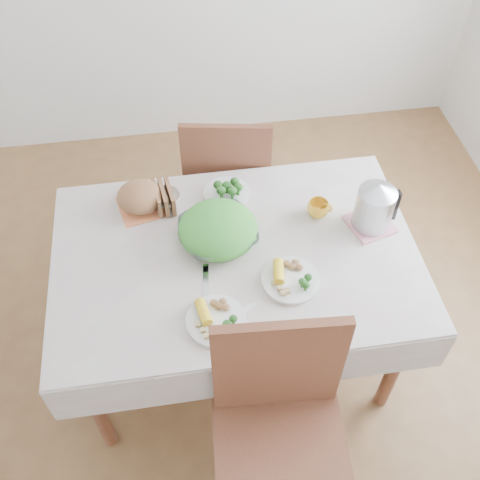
{
  "coord_description": "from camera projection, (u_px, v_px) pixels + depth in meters",
  "views": [
    {
      "loc": [
        -0.2,
        -1.44,
        2.55
      ],
      "look_at": [
        0.02,
        0.02,
        0.82
      ],
      "focal_mm": 42.0,
      "sensor_mm": 36.0,
      "label": 1
    }
  ],
  "objects": [
    {
      "name": "electric_kettle",
      "position": [
        375.0,
        206.0,
        2.31
      ],
      "size": [
        0.21,
        0.21,
        0.22
      ],
      "primitive_type": "cylinder",
      "rotation": [
        0.0,
        0.0,
        -0.36
      ],
      "color": "#B2B5BA",
      "rests_on": "pink_tray"
    },
    {
      "name": "fork_right",
      "position": [
        293.0,
        283.0,
        2.2
      ],
      "size": [
        0.11,
        0.16,
        0.0
      ],
      "primitive_type": "cube",
      "rotation": [
        0.0,
        0.0,
        -0.56
      ],
      "color": "silver",
      "rests_on": "tablecloth"
    },
    {
      "name": "dinner_plate_left",
      "position": [
        216.0,
        321.0,
        2.08
      ],
      "size": [
        0.26,
        0.26,
        0.02
      ],
      "primitive_type": "cylinder",
      "rotation": [
        0.0,
        0.0,
        -0.16
      ],
      "color": "white",
      "rests_on": "tablecloth"
    },
    {
      "name": "napkin",
      "position": [
        142.0,
        207.0,
        2.47
      ],
      "size": [
        0.23,
        0.23,
        0.0
      ],
      "primitive_type": "cube",
      "rotation": [
        0.0,
        0.0,
        0.23
      ],
      "color": "#FD8B50",
      "rests_on": "tablecloth"
    },
    {
      "name": "dining_table",
      "position": [
        236.0,
        306.0,
        2.6
      ],
      "size": [
        1.4,
        0.9,
        0.75
      ],
      "primitive_type": "cube",
      "color": "brown",
      "rests_on": "floor"
    },
    {
      "name": "knife",
      "position": [
        236.0,
        316.0,
        2.11
      ],
      "size": [
        0.17,
        0.11,
        0.0
      ],
      "primitive_type": "cube",
      "rotation": [
        0.0,
        0.0,
        2.07
      ],
      "color": "silver",
      "rests_on": "tablecloth"
    },
    {
      "name": "pink_tray",
      "position": [
        370.0,
        224.0,
        2.4
      ],
      "size": [
        0.22,
        0.22,
        0.01
      ],
      "primitive_type": "cube",
      "rotation": [
        0.0,
        0.0,
        0.28
      ],
      "color": "pink",
      "rests_on": "tablecloth"
    },
    {
      "name": "tablecloth",
      "position": [
        236.0,
        254.0,
        2.31
      ],
      "size": [
        1.5,
        1.0,
        0.01
      ],
      "primitive_type": "cube",
      "color": "beige",
      "rests_on": "dining_table"
    },
    {
      "name": "dinner_plate_right",
      "position": [
        290.0,
        280.0,
        2.2
      ],
      "size": [
        0.31,
        0.31,
        0.02
      ],
      "primitive_type": "cylinder",
      "rotation": [
        0.0,
        0.0,
        -0.51
      ],
      "color": "white",
      "rests_on": "tablecloth"
    },
    {
      "name": "broccoli_plate",
      "position": [
        227.0,
        194.0,
        2.52
      ],
      "size": [
        0.26,
        0.26,
        0.02
      ],
      "primitive_type": "cylinder",
      "rotation": [
        0.0,
        0.0,
        0.22
      ],
      "color": "beige",
      "rests_on": "tablecloth"
    },
    {
      "name": "bread_loaf",
      "position": [
        140.0,
        198.0,
        2.43
      ],
      "size": [
        0.25,
        0.24,
        0.12
      ],
      "primitive_type": "ellipsoid",
      "rotation": [
        0.0,
        0.0,
        -0.29
      ],
      "color": "brown",
      "rests_on": "napkin"
    },
    {
      "name": "floor",
      "position": [
        237.0,
        347.0,
        2.88
      ],
      "size": [
        3.6,
        3.6,
        0.0
      ],
      "primitive_type": "plane",
      "color": "brown",
      "rests_on": "ground"
    },
    {
      "name": "salad_bowl",
      "position": [
        218.0,
        233.0,
        2.33
      ],
      "size": [
        0.37,
        0.37,
        0.08
      ],
      "primitive_type": "imported",
      "rotation": [
        0.0,
        0.0,
        0.24
      ],
      "color": "white",
      "rests_on": "tablecloth"
    },
    {
      "name": "yellow_mug",
      "position": [
        318.0,
        209.0,
        2.42
      ],
      "size": [
        0.12,
        0.12,
        0.07
      ],
      "primitive_type": "imported",
      "rotation": [
        0.0,
        0.0,
        -0.4
      ],
      "color": "yellow",
      "rests_on": "tablecloth"
    },
    {
      "name": "fruit_bowl",
      "position": [
        166.0,
        199.0,
        2.48
      ],
      "size": [
        0.15,
        0.15,
        0.04
      ],
      "primitive_type": "imported",
      "rotation": [
        0.0,
        0.0,
        -0.19
      ],
      "color": "white",
      "rests_on": "tablecloth"
    },
    {
      "name": "fork_left",
      "position": [
        206.0,
        286.0,
        2.2
      ],
      "size": [
        0.04,
        0.2,
        0.0
      ],
      "primitive_type": "cube",
      "rotation": [
        0.0,
        0.0,
        -0.11
      ],
      "color": "silver",
      "rests_on": "tablecloth"
    },
    {
      "name": "chair_near",
      "position": [
        281.0,
        464.0,
        2.04
      ],
      "size": [
        0.51,
        0.51,
        1.06
      ],
      "primitive_type": "cube",
      "rotation": [
        0.0,
        0.0,
        -0.07
      ],
      "color": "brown",
      "rests_on": "floor"
    },
    {
      "name": "chair_far",
      "position": [
        229.0,
        180.0,
        3.02
      ],
      "size": [
        0.51,
        0.51,
        0.99
      ],
      "primitive_type": "cube",
      "rotation": [
        0.0,
        0.0,
        2.97
      ],
      "color": "brown",
      "rests_on": "floor"
    }
  ]
}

